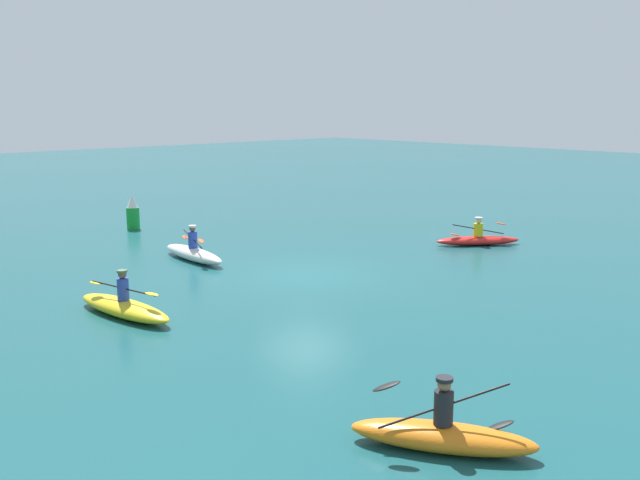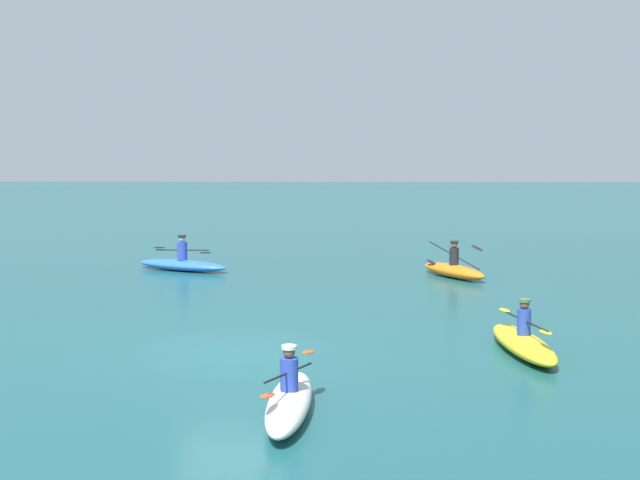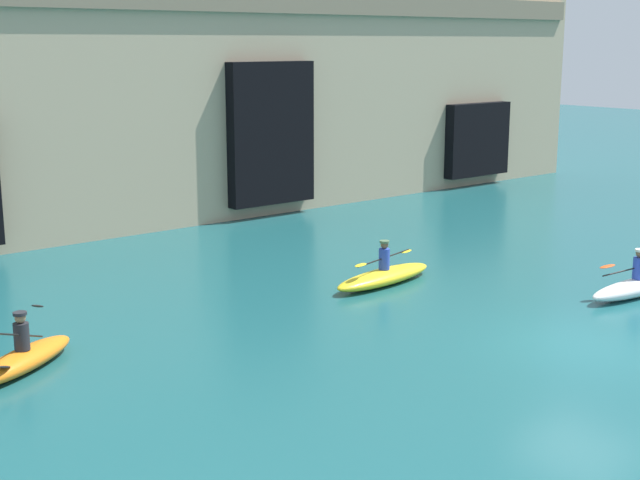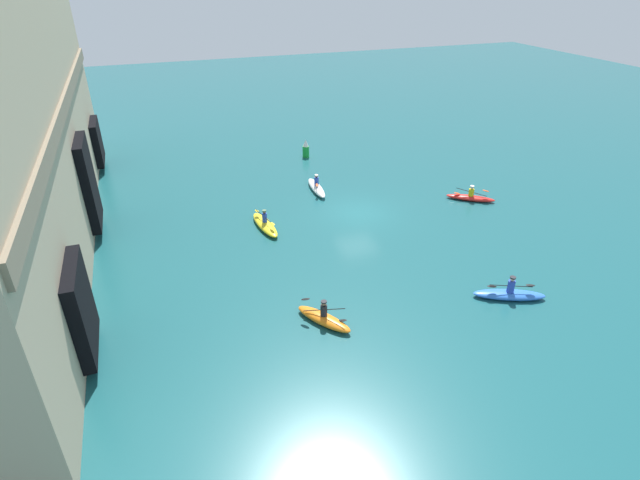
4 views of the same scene
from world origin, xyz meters
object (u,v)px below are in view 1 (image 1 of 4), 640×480
(kayak_red, at_px, (478,239))
(kayak_white, at_px, (193,253))
(kayak_yellow, at_px, (124,307))
(marker_buoy, at_px, (133,213))
(kayak_orange, at_px, (443,434))

(kayak_red, xyz_separation_m, kayak_white, (4.99, 9.06, 0.04))
(kayak_yellow, relative_size, marker_buoy, 2.43)
(kayak_orange, relative_size, marker_buoy, 1.93)
(kayak_red, bearing_deg, marker_buoy, -20.91)
(kayak_yellow, height_order, kayak_red, kayak_yellow)
(kayak_red, xyz_separation_m, marker_buoy, (11.70, 7.57, 0.45))
(kayak_red, bearing_deg, kayak_yellow, 32.65)
(kayak_red, bearing_deg, kayak_white, 7.36)
(kayak_white, bearing_deg, kayak_orange, 164.95)
(kayak_yellow, relative_size, kayak_red, 1.20)
(kayak_yellow, xyz_separation_m, marker_buoy, (10.85, -6.22, 0.44))
(marker_buoy, bearing_deg, kayak_white, 167.49)
(kayak_yellow, bearing_deg, marker_buoy, -36.11)
(kayak_white, distance_m, kayak_orange, 14.46)
(kayak_yellow, relative_size, kayak_orange, 1.26)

